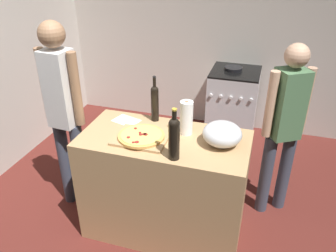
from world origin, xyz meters
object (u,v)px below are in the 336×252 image
object	(u,v)px
mixing_bowl	(222,134)
wine_bottle_dark	(174,137)
paper_towel_roll	(186,118)
pizza	(141,136)
person_in_red	(285,123)
wine_bottle_clear	(155,102)
person_in_stripes	(64,109)
stove	(232,105)

from	to	relation	value
mixing_bowl	wine_bottle_dark	xyz separation A→B (m)	(-0.29, -0.28, 0.08)
paper_towel_roll	wine_bottle_dark	bearing A→B (deg)	-88.94
mixing_bowl	paper_towel_roll	distance (m)	0.31
pizza	person_in_red	bearing A→B (deg)	30.74
wine_bottle_dark	person_in_red	bearing A→B (deg)	47.19
paper_towel_roll	wine_bottle_dark	world-z (taller)	wine_bottle_dark
wine_bottle_clear	person_in_stripes	distance (m)	0.78
mixing_bowl	stove	bearing A→B (deg)	93.56
mixing_bowl	person_in_stripes	world-z (taller)	person_in_stripes
person_in_stripes	person_in_red	xyz separation A→B (m)	(1.79, 0.47, -0.10)
wine_bottle_clear	person_in_stripes	xyz separation A→B (m)	(-0.75, -0.18, -0.09)
stove	person_in_red	xyz separation A→B (m)	(0.56, -1.21, 0.46)
pizza	wine_bottle_clear	size ratio (longest dim) A/B	0.92
person_in_stripes	person_in_red	size ratio (longest dim) A/B	1.10
pizza	wine_bottle_clear	xyz separation A→B (m)	(-0.00, 0.33, 0.14)
mixing_bowl	paper_towel_roll	size ratio (longest dim) A/B	1.06
paper_towel_roll	stove	size ratio (longest dim) A/B	0.29
person_in_stripes	wine_bottle_dark	bearing A→B (deg)	-16.77
paper_towel_roll	person_in_stripes	xyz separation A→B (m)	(-1.05, -0.04, -0.05)
paper_towel_roll	wine_bottle_clear	distance (m)	0.33
mixing_bowl	paper_towel_roll	xyz separation A→B (m)	(-0.29, 0.08, 0.05)
paper_towel_roll	person_in_red	world-z (taller)	person_in_red
stove	wine_bottle_clear	bearing A→B (deg)	-107.93
person_in_stripes	mixing_bowl	bearing A→B (deg)	-1.82
wine_bottle_dark	person_in_red	distance (m)	1.09
person_in_red	stove	bearing A→B (deg)	114.58
mixing_bowl	person_in_red	distance (m)	0.69
paper_towel_roll	stove	xyz separation A→B (m)	(0.18, 1.65, -0.61)
mixing_bowl	person_in_stripes	bearing A→B (deg)	178.18
mixing_bowl	stove	xyz separation A→B (m)	(-0.11, 1.73, -0.56)
wine_bottle_dark	paper_towel_roll	bearing A→B (deg)	91.06
pizza	person_in_red	world-z (taller)	person_in_red
stove	person_in_red	distance (m)	1.41
wine_bottle_clear	person_in_stripes	bearing A→B (deg)	-166.48
wine_bottle_dark	wine_bottle_clear	distance (m)	0.59
mixing_bowl	person_in_stripes	xyz separation A→B (m)	(-1.35, 0.04, -0.00)
wine_bottle_clear	stove	world-z (taller)	wine_bottle_clear
wine_bottle_clear	person_in_red	bearing A→B (deg)	15.62
pizza	person_in_stripes	size ratio (longest dim) A/B	0.21
mixing_bowl	person_in_stripes	distance (m)	1.35
wine_bottle_clear	stove	bearing A→B (deg)	72.07
mixing_bowl	stove	distance (m)	1.82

